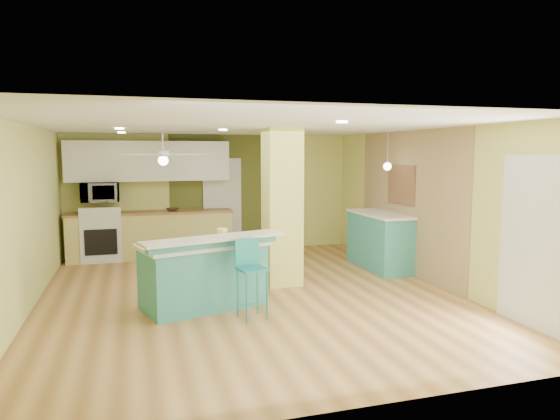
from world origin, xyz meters
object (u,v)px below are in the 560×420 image
object	(u,v)px
peninsula	(204,273)
side_counter	(380,240)
bar_stool	(250,266)
fruit_bowl	(173,210)
canister	(222,235)

from	to	relation	value
peninsula	side_counter	distance (m)	3.72
bar_stool	side_counter	xyz separation A→B (m)	(2.92, 2.03, -0.16)
bar_stool	fruit_bowl	bearing A→B (deg)	87.51
fruit_bowl	canister	world-z (taller)	canister
peninsula	side_counter	world-z (taller)	peninsula
peninsula	side_counter	xyz separation A→B (m)	(3.43, 1.43, 0.04)
side_counter	fruit_bowl	bearing A→B (deg)	149.61
side_counter	canister	world-z (taller)	canister
bar_stool	side_counter	world-z (taller)	side_counter
bar_stool	peninsula	bearing A→B (deg)	118.63
peninsula	bar_stool	distance (m)	0.82
side_counter	fruit_bowl	size ratio (longest dim) A/B	6.14
bar_stool	canister	xyz separation A→B (m)	(-0.24, 0.64, 0.31)
peninsula	fruit_bowl	world-z (taller)	peninsula
bar_stool	canister	world-z (taller)	canister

